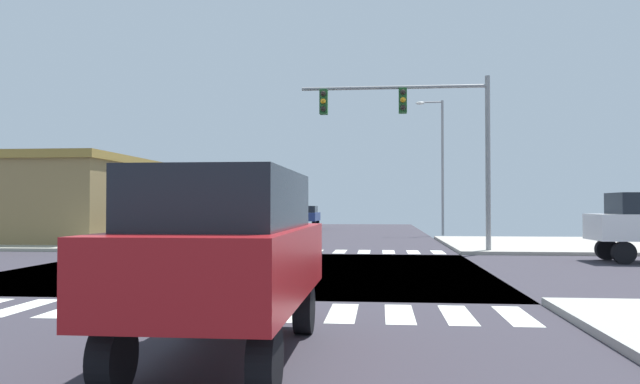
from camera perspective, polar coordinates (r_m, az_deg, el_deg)
ground at (r=18.81m, az=-6.54°, el=-7.14°), size 90.00×90.00×0.05m
sidewalk_corner_ne at (r=31.68m, az=22.29°, el=-4.48°), size 12.00×12.00×0.14m
sidewalk_corner_nw at (r=34.75m, az=-23.64°, el=-4.18°), size 12.00×12.00×0.14m
crosswalk_near at (r=11.91m, az=-15.26°, el=-10.40°), size 13.50×2.00×0.01m
crosswalk_far at (r=26.00m, az=-3.69°, el=-5.45°), size 13.50×2.00×0.01m
traffic_signal_mast at (r=25.41m, az=8.79°, el=6.37°), size 7.58×0.55×7.10m
street_lamp at (r=40.25m, az=10.88°, el=3.33°), size 1.78×0.32×8.62m
sedan_nearside_1 at (r=31.34m, az=-5.32°, el=-2.69°), size 1.80×4.30×1.88m
suv_farside_1 at (r=37.12m, az=-3.60°, el=-2.04°), size 1.96×4.60×2.34m
box_truck_crossing_1 at (r=50.24m, az=-4.65°, el=-0.50°), size 2.40×7.20×4.85m
sedan_queued_2 at (r=50.04m, az=-1.22°, el=-2.16°), size 1.80×4.30×1.88m
suv_trailing_3 at (r=7.89m, az=-8.57°, el=-4.96°), size 1.96×4.60×2.34m
sedan_middle_3 at (r=42.89m, az=-6.43°, el=-2.30°), size 1.80×4.30×1.88m
sedan_inner_5 at (r=57.88m, az=-3.29°, el=-2.03°), size 1.80×4.30×1.88m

